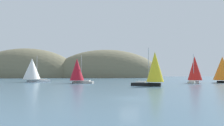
{
  "coord_description": "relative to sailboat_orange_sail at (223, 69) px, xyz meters",
  "views": [
    {
      "loc": [
        -4.49,
        -26.84,
        3.17
      ],
      "look_at": [
        0.0,
        27.54,
        5.85
      ],
      "focal_mm": 33.86,
      "sensor_mm": 36.0,
      "label": 1
    }
  ],
  "objects": [
    {
      "name": "sailboat_orange_sail",
      "position": [
        0.0,
        0.0,
        0.0
      ],
      "size": [
        7.82,
        10.64,
        10.26
      ],
      "color": "black",
      "rests_on": "ground_plane"
    },
    {
      "name": "headland_center",
      "position": [
        -34.19,
        93.16,
        -4.72
      ],
      "size": [
        84.17,
        44.0,
        42.53
      ],
      "primitive_type": "ellipsoid",
      "color": "#6B664C",
      "rests_on": "ground_plane"
    },
    {
      "name": "sailboat_red_spinnaker",
      "position": [
        -11.36,
        -2.82,
        -0.15
      ],
      "size": [
        7.45,
        8.19,
        9.28
      ],
      "color": "#B7B2A8",
      "rests_on": "ground_plane"
    },
    {
      "name": "sailboat_yellow_sail",
      "position": [
        -28.82,
        -17.08,
        -0.21
      ],
      "size": [
        8.67,
        6.34,
        9.69
      ],
      "color": "black",
      "rests_on": "ground_plane"
    },
    {
      "name": "headland_left",
      "position": [
        -94.19,
        93.16,
        -4.72
      ],
      "size": [
        77.92,
        44.0,
        43.48
      ],
      "primitive_type": "ellipsoid",
      "color": "#6B664C",
      "rests_on": "ground_plane"
    },
    {
      "name": "sailboat_white_mainsail",
      "position": [
        -66.12,
        9.58,
        -0.14
      ],
      "size": [
        10.42,
        8.75,
        9.64
      ],
      "color": "white",
      "rests_on": "ground_plane"
    },
    {
      "name": "sailboat_crimson_sail",
      "position": [
        -49.2,
        -0.39,
        -0.54
      ],
      "size": [
        8.24,
        5.57,
        8.88
      ],
      "color": "#B7B2A8",
      "rests_on": "ground_plane"
    },
    {
      "name": "ground_plane",
      "position": [
        -39.19,
        -41.84,
        -4.72
      ],
      "size": [
        360.0,
        360.0,
        0.0
      ],
      "primitive_type": "plane",
      "color": "#426075"
    }
  ]
}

